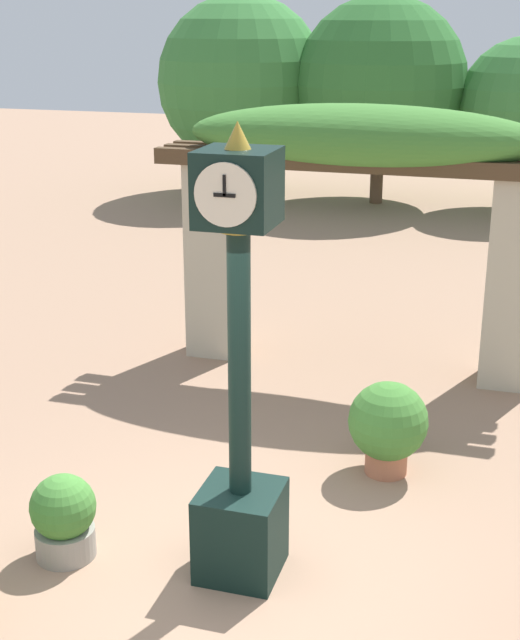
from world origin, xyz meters
name	(u,v)px	position (x,y,z in m)	size (l,w,h in m)	color
ground_plane	(238,583)	(0.00, 0.00, 0.00)	(60.00, 60.00, 0.00)	#9E7A60
pedestal_clock	(240,409)	(-0.03, 0.17, 1.34)	(0.59, 0.59, 3.35)	black
pergola	(361,181)	(0.00, 4.51, 2.22)	(4.68, 1.19, 3.07)	#BCB299
potted_plant_near_left	(388,425)	(0.78, 2.01, 0.48)	(0.73, 0.73, 0.88)	#B26B4C
potted_plant_far_right	(64,517)	(-1.39, -0.03, 0.34)	(0.51, 0.51, 0.68)	gray
tree_line	(403,85)	(-0.94, 14.27, 2.56)	(12.50, 3.85, 4.44)	brown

